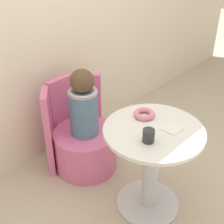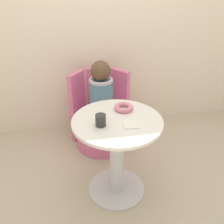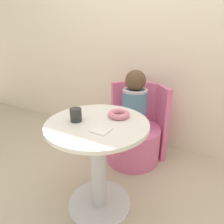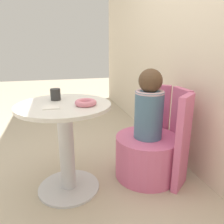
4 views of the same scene
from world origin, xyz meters
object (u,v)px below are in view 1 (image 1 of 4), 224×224
at_px(round_table, 152,158).
at_px(tub_chair, 86,149).
at_px(cup, 149,136).
at_px(donut, 144,114).
at_px(child_figure, 83,104).

xyz_separation_m(round_table, tub_chair, (-0.02, 0.65, -0.26)).
relative_size(round_table, cup, 8.06).
distance_m(donut, cup, 0.28).
distance_m(round_table, tub_chair, 0.70).
xyz_separation_m(round_table, child_figure, (-0.02, 0.65, 0.17)).
bearing_deg(child_figure, donut, -79.05).
relative_size(round_table, donut, 4.65).
bearing_deg(tub_chair, donut, -79.05).
bearing_deg(round_table, donut, 60.81).
distance_m(tub_chair, cup, 0.89).
relative_size(round_table, child_figure, 1.23).
bearing_deg(donut, child_figure, 100.95).
relative_size(round_table, tub_chair, 1.30).
bearing_deg(tub_chair, child_figure, 86.42).
bearing_deg(cup, tub_chair, 81.32).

